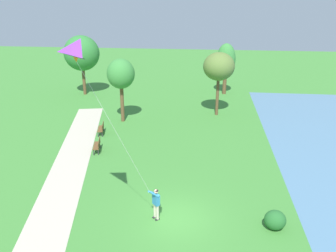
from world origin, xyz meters
The scene contains 11 objects.
ground_plane centered at (0.00, 0.00, 0.00)m, with size 120.00×120.00×0.00m, color #3D7F33.
walkway_path centered at (-7.02, 2.00, 0.01)m, with size 2.40×32.00×0.02m, color #B7AD99.
person_kite_flyer centered at (-1.01, -0.11, 1.05)m, with size 0.60×0.59×1.83m.
flying_kite centered at (-3.44, -2.32, 8.90)m, with size 2.89×2.65×7.58m.
park_bench_near_walkway centered at (-6.51, 7.73, 0.51)m, with size 0.74×1.56×0.88m.
park_bench_far_walkway centered at (-7.22, 11.15, 0.51)m, with size 0.74×1.56×0.88m.
tree_lakeside_far centered at (3.41, 25.04, 3.87)m, with size 2.16×1.91×5.82m.
tree_treeline_center centered at (2.41, 17.24, 4.67)m, with size 2.92×3.07×6.01m.
tree_behind_path centered at (-12.72, 23.01, 4.73)m, with size 3.99×3.63×6.71m.
tree_treeline_right centered at (-6.18, 14.44, 4.35)m, with size 2.46×2.44×5.74m.
lakeside_shrub centered at (4.97, -0.26, 0.50)m, with size 1.07×0.98×1.01m, color #236028.
Camera 1 is at (1.34, -15.35, 10.97)m, focal length 37.56 mm.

